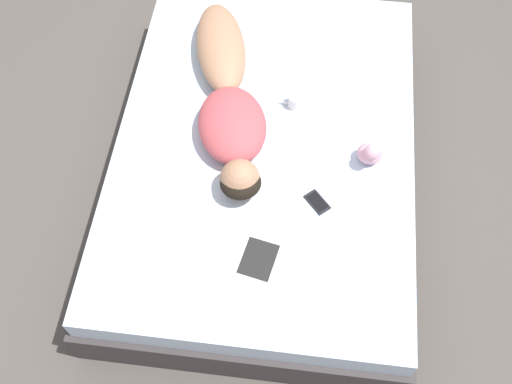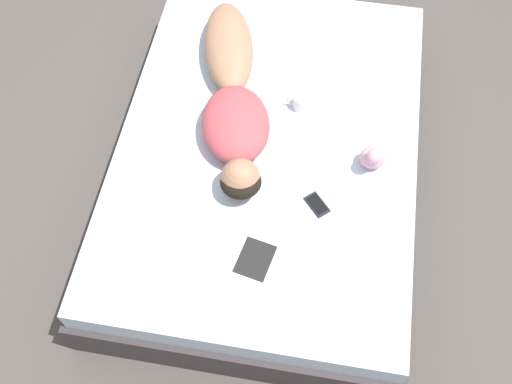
# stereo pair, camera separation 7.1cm
# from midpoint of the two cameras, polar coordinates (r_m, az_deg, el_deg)

# --- Properties ---
(ground_plane) EXTENTS (12.00, 12.00, 0.00)m
(ground_plane) POSITION_cam_midpoint_polar(r_m,az_deg,el_deg) (3.58, 1.64, 0.95)
(ground_plane) COLOR #4C4742
(bed) EXTENTS (1.64, 2.32, 0.44)m
(bed) POSITION_cam_midpoint_polar(r_m,az_deg,el_deg) (3.39, 1.73, 2.87)
(bed) COLOR #383333
(bed) RESTS_ON ground_plane
(person) EXTENTS (0.59, 1.37, 0.20)m
(person) POSITION_cam_midpoint_polar(r_m,az_deg,el_deg) (3.26, -1.55, 9.00)
(person) COLOR #A37556
(person) RESTS_ON bed
(open_magazine) EXTENTS (0.52, 0.37, 0.01)m
(open_magazine) POSITION_cam_midpoint_polar(r_m,az_deg,el_deg) (2.84, 2.80, -7.21)
(open_magazine) COLOR white
(open_magazine) RESTS_ON bed
(coffee_mug) EXTENTS (0.12, 0.09, 0.08)m
(coffee_mug) POSITION_cam_midpoint_polar(r_m,az_deg,el_deg) (3.32, 4.89, 8.49)
(coffee_mug) COLOR white
(coffee_mug) RESTS_ON bed
(cell_phone) EXTENTS (0.14, 0.15, 0.01)m
(cell_phone) POSITION_cam_midpoint_polar(r_m,az_deg,el_deg) (3.00, 6.50, -1.22)
(cell_phone) COLOR black
(cell_phone) RESTS_ON bed
(plush_toy) EXTENTS (0.13, 0.15, 0.18)m
(plush_toy) POSITION_cam_midpoint_polar(r_m,az_deg,el_deg) (3.11, 11.71, 3.21)
(plush_toy) COLOR #DB9EB2
(plush_toy) RESTS_ON bed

